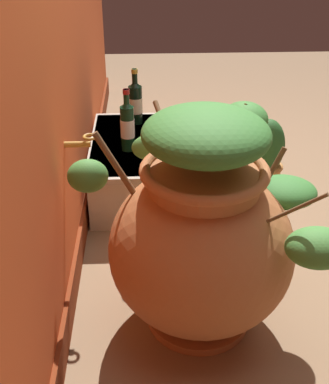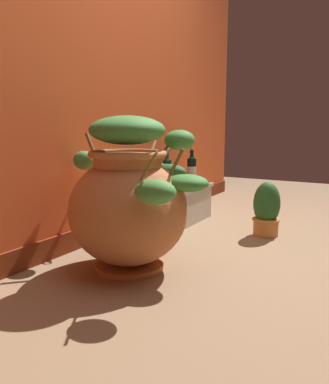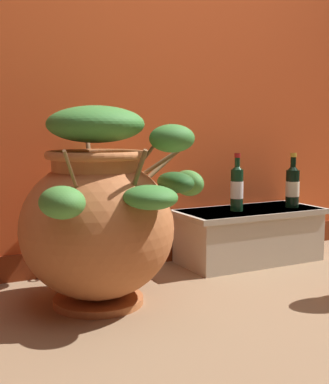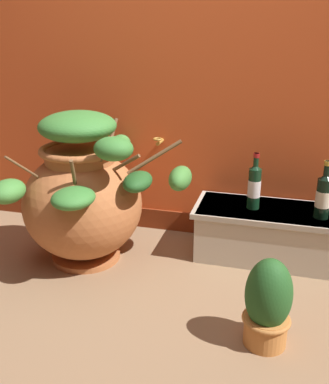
{
  "view_description": "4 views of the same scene",
  "coord_description": "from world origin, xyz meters",
  "px_view_note": "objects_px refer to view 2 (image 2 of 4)",
  "views": [
    {
      "loc": [
        -1.94,
        0.8,
        1.39
      ],
      "look_at": [
        -0.08,
        0.71,
        0.31
      ],
      "focal_mm": 46.17,
      "sensor_mm": 36.0,
      "label": 1
    },
    {
      "loc": [
        -2.24,
        -0.62,
        0.8
      ],
      "look_at": [
        0.09,
        0.72,
        0.34
      ],
      "focal_mm": 36.16,
      "sensor_mm": 36.0,
      "label": 2
    },
    {
      "loc": [
        -1.25,
        -1.44,
        0.76
      ],
      "look_at": [
        -0.07,
        0.85,
        0.44
      ],
      "focal_mm": 47.76,
      "sensor_mm": 36.0,
      "label": 3
    },
    {
      "loc": [
        0.52,
        -1.49,
        1.26
      ],
      "look_at": [
        -0.07,
        0.68,
        0.42
      ],
      "focal_mm": 41.35,
      "sensor_mm": 36.0,
      "label": 4
    }
  ],
  "objects_px": {
    "terracotta_urn": "(130,200)",
    "wine_bottle_left": "(167,172)",
    "potted_shrub": "(266,210)",
    "wine_bottle_middle": "(192,169)"
  },
  "relations": [
    {
      "from": "terracotta_urn",
      "to": "wine_bottle_left",
      "type": "bearing_deg",
      "value": 17.3
    },
    {
      "from": "wine_bottle_left",
      "to": "potted_shrub",
      "type": "bearing_deg",
      "value": -80.29
    },
    {
      "from": "wine_bottle_middle",
      "to": "potted_shrub",
      "type": "relative_size",
      "value": 0.79
    },
    {
      "from": "terracotta_urn",
      "to": "potted_shrub",
      "type": "relative_size",
      "value": 2.3
    },
    {
      "from": "terracotta_urn",
      "to": "potted_shrub",
      "type": "bearing_deg",
      "value": -24.99
    },
    {
      "from": "terracotta_urn",
      "to": "wine_bottle_middle",
      "type": "xyz_separation_m",
      "value": [
        1.27,
        0.24,
        0.04
      ]
    },
    {
      "from": "wine_bottle_left",
      "to": "potted_shrub",
      "type": "xyz_separation_m",
      "value": [
        0.13,
        -0.76,
        -0.25
      ]
    },
    {
      "from": "wine_bottle_left",
      "to": "potted_shrub",
      "type": "distance_m",
      "value": 0.81
    },
    {
      "from": "wine_bottle_left",
      "to": "wine_bottle_middle",
      "type": "distance_m",
      "value": 0.37
    },
    {
      "from": "terracotta_urn",
      "to": "wine_bottle_left",
      "type": "xyz_separation_m",
      "value": [
        0.9,
        0.28,
        0.05
      ]
    }
  ]
}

